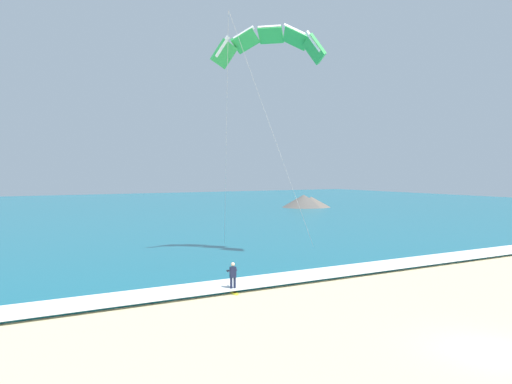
% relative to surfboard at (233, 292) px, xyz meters
% --- Properties ---
extents(ground_plane, '(200.00, 200.00, 0.00)m').
position_rel_surfboard_xyz_m(ground_plane, '(4.21, -12.79, -0.03)').
color(ground_plane, '#C6B78E').
extents(sea, '(200.00, 120.00, 0.20)m').
position_rel_surfboard_xyz_m(sea, '(4.21, 59.94, 0.07)').
color(sea, '#146075').
rests_on(sea, ground).
extents(surf_foam, '(200.00, 2.82, 0.04)m').
position_rel_surfboard_xyz_m(surf_foam, '(4.21, 0.94, 0.19)').
color(surf_foam, white).
rests_on(surf_foam, sea).
extents(surfboard, '(0.63, 1.45, 0.09)m').
position_rel_surfboard_xyz_m(surfboard, '(0.00, 0.00, 0.00)').
color(surfboard, yellow).
rests_on(surfboard, ground).
extents(kitesurfer, '(0.56, 0.56, 1.69)m').
position_rel_surfboard_xyz_m(kitesurfer, '(0.00, 0.02, 0.91)').
color(kitesurfer, '#191E38').
rests_on(kitesurfer, ground).
extents(kite_primary, '(10.01, 10.08, 16.43)m').
position_rel_surfboard_xyz_m(kite_primary, '(7.04, 7.78, 16.29)').
color(kite_primary, green).
extents(headland_right, '(9.53, 8.53, 2.47)m').
position_rel_surfboard_xyz_m(headland_right, '(40.32, 49.65, 1.13)').
color(headland_right, '#56514C').
rests_on(headland_right, ground).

